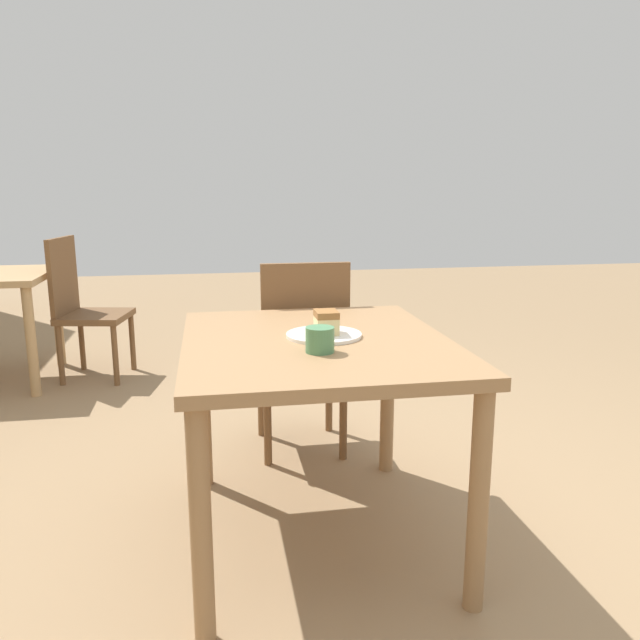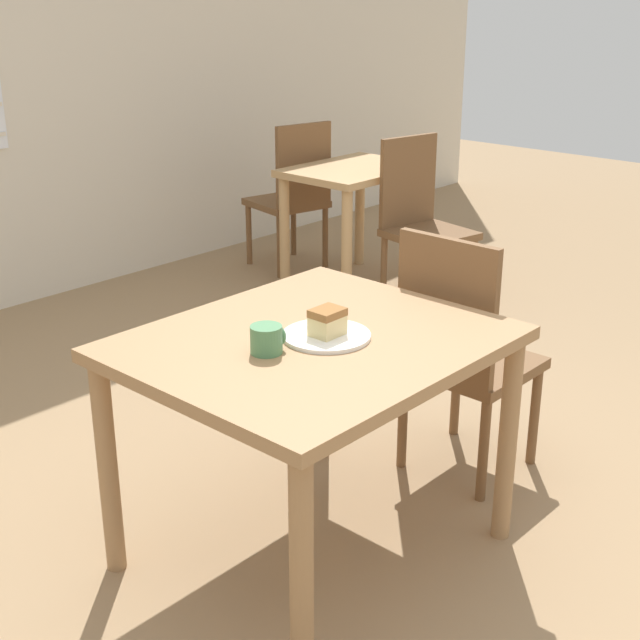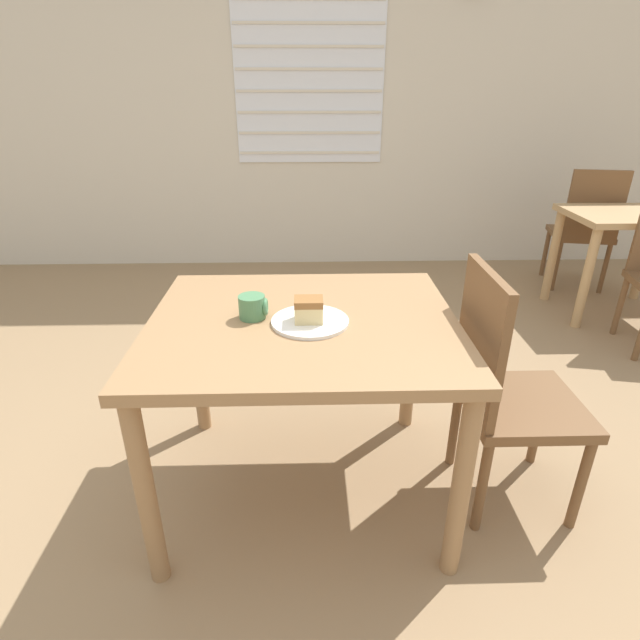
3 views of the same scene
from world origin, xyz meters
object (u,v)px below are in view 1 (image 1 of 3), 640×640
object	(u,v)px
dining_table_near	(316,366)
plate	(324,335)
chair_near_window	(302,354)
cake_slice	(326,322)
coffee_mug	(320,339)
chair_far_corner	(83,305)
dining_table_far	(2,295)

from	to	relation	value
dining_table_near	plate	size ratio (longest dim) A/B	4.04
dining_table_near	chair_near_window	world-z (taller)	chair_near_window
cake_slice	coffee_mug	world-z (taller)	cake_slice
chair_near_window	coffee_mug	world-z (taller)	chair_near_window
chair_near_window	chair_far_corner	xyz separation A→B (m)	(1.43, 1.22, 0.00)
plate	dining_table_near	bearing A→B (deg)	127.61
dining_table_near	coffee_mug	world-z (taller)	coffee_mug
chair_near_window	plate	world-z (taller)	chair_near_window
chair_far_corner	plate	xyz separation A→B (m)	(-2.12, -1.20, 0.26)
chair_near_window	plate	xyz separation A→B (m)	(-0.69, 0.03, 0.26)
plate	coffee_mug	bearing A→B (deg)	165.81
chair_near_window	plate	size ratio (longest dim) A/B	3.55
dining_table_near	plate	world-z (taller)	plate
dining_table_near	cake_slice	world-z (taller)	cake_slice
chair_near_window	cake_slice	size ratio (longest dim) A/B	9.81
dining_table_far	plate	xyz separation A→B (m)	(-2.12, -1.67, 0.18)
dining_table_far	chair_near_window	size ratio (longest dim) A/B	0.85
dining_table_far	chair_far_corner	world-z (taller)	chair_far_corner
dining_table_far	chair_near_window	bearing A→B (deg)	-130.02
dining_table_far	cake_slice	xyz separation A→B (m)	(-2.12, -1.68, 0.22)
cake_slice	plate	bearing A→B (deg)	60.64
chair_far_corner	plate	world-z (taller)	chair_far_corner
chair_far_corner	coffee_mug	size ratio (longest dim) A/B	9.37
coffee_mug	chair_far_corner	bearing A→B (deg)	26.41
chair_near_window	chair_far_corner	distance (m)	1.88
dining_table_near	cake_slice	bearing A→B (deg)	-63.17
dining_table_far	chair_near_window	xyz separation A→B (m)	(-1.43, -1.70, -0.08)
dining_table_near	chair_near_window	bearing A→B (deg)	-4.51
dining_table_near	plate	distance (m)	0.11
dining_table_near	chair_near_window	xyz separation A→B (m)	(0.71, -0.06, -0.15)
dining_table_far	chair_near_window	distance (m)	2.22
chair_far_corner	coffee_mug	bearing A→B (deg)	-142.73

